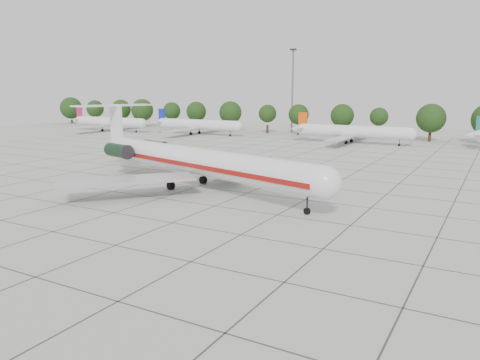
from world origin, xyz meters
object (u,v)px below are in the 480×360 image
Objects in this scene: bg_airliner_b at (197,125)px; bg_airliner_c at (352,132)px; floodlight_mast at (293,86)px; main_airliner at (190,160)px; bg_airliner_a at (109,122)px.

bg_airliner_b and bg_airliner_c have the same top height.
bg_airliner_c is at bearing -39.97° from floodlight_mast.
main_airliner is at bearing -93.72° from bg_airliner_c.
floodlight_mast is at bearing 44.52° from bg_airliner_b.
bg_airliner_b is at bearing 179.61° from bg_airliner_c.
bg_airliner_b is 1.11× the size of floodlight_mast.
floodlight_mast is (-21.41, 84.72, 10.43)m from main_airliner.
main_airliner is 1.80× the size of floodlight_mast.
floodlight_mast reaches higher than bg_airliner_a.
floodlight_mast reaches higher than main_airliner.
main_airliner is 1.62× the size of bg_airliner_a.
bg_airliner_a is (-74.10, 59.04, -0.95)m from main_airliner.
bg_airliner_a and bg_airliner_c have the same top height.
main_airliner reaches higher than bg_airliner_a.
bg_airliner_a is 1.00× the size of bg_airliner_b.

